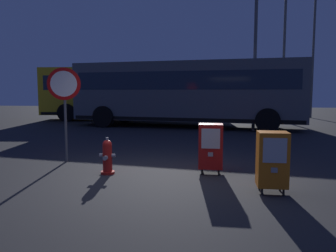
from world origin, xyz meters
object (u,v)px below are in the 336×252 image
street_light_near_left (256,29)px  street_light_far_left (314,42)px  newspaper_box_primary (211,146)px  bus_near (186,91)px  fire_hydrant (107,157)px  newspaper_box_secondary (272,159)px  stop_sign (64,95)px  bus_far (135,91)px  street_light_near_right (285,33)px

street_light_near_left → street_light_far_left: (4.47, 7.63, 0.48)m
newspaper_box_primary → bus_near: bearing=97.6°
street_light_far_left → bus_near: bearing=-138.7°
street_light_near_left → bus_near: bearing=159.8°
fire_hydrant → bus_near: bus_near is taller
street_light_near_left → street_light_far_left: size_ratio=0.89×
newspaper_box_secondary → stop_sign: size_ratio=0.46×
newspaper_box_secondary → street_light_far_left: size_ratio=0.12×
bus_far → stop_sign: bearing=-90.1°
newspaper_box_primary → bus_far: 13.23m
stop_sign → street_light_near_left: (5.20, 7.09, 2.65)m
newspaper_box_primary → bus_near: 9.05m
newspaper_box_secondary → street_light_far_left: street_light_far_left is taller
stop_sign → bus_far: (-1.05, 11.69, 0.11)m
street_light_near_left → bus_far: bearing=143.6°
bus_far → street_light_near_right: bearing=-5.3°
fire_hydrant → bus_far: 13.00m
fire_hydrant → street_light_near_left: (3.85, 8.11, 3.90)m
newspaper_box_secondary → street_light_near_left: bearing=85.1°
newspaper_box_primary → bus_far: size_ratio=0.10×
fire_hydrant → newspaper_box_primary: size_ratio=0.73×
newspaper_box_secondary → bus_far: size_ratio=0.10×
bus_near → bus_far: (-3.28, 3.51, 0.00)m
bus_near → street_light_far_left: bearing=49.9°
fire_hydrant → bus_far: bus_far is taller
newspaper_box_secondary → stop_sign: 4.94m
fire_hydrant → street_light_far_left: (8.32, 15.73, 4.38)m
fire_hydrant → street_light_near_left: bearing=64.6°
fire_hydrant → street_light_near_right: bearing=64.9°
fire_hydrant → bus_near: size_ratio=0.07×
bus_near → street_light_near_left: bearing=-11.6°
fire_hydrant → bus_far: bearing=100.7°
bus_near → street_light_far_left: (7.43, 6.54, 3.02)m
newspaper_box_secondary → bus_near: 10.39m
newspaper_box_secondary → street_light_far_left: 17.93m
bus_far → street_light_near_left: 8.16m
street_light_far_left → newspaper_box_secondary: bearing=-107.5°
fire_hydrant → stop_sign: stop_sign is taller
newspaper_box_secondary → street_light_far_left: bearing=72.5°
bus_far → street_light_near_left: (6.24, -4.60, 2.54)m
bus_far → bus_near: bearing=-52.2°
bus_near → street_light_near_left: size_ratio=1.46×
newspaper_box_primary → street_light_near_right: size_ratio=0.12×
newspaper_box_primary → street_light_far_left: street_light_far_left is taller
fire_hydrant → street_light_near_right: size_ratio=0.09×
bus_near → street_light_far_left: size_ratio=1.30×
stop_sign → newspaper_box_primary: bearing=-11.8°
street_light_far_left → street_light_near_left: bearing=-120.4°
street_light_near_left → street_light_near_right: size_ratio=0.87×
newspaper_box_primary → stop_sign: 3.65m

